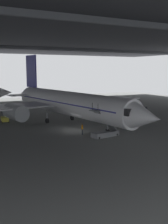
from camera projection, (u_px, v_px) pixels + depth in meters
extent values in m
plane|color=slate|center=(76.00, 130.00, 42.47)|extent=(110.00, 110.00, 0.00)
cube|color=#38383D|center=(44.00, 36.00, 52.12)|extent=(121.00, 99.00, 1.20)
cube|color=#4C4F54|center=(120.00, 22.00, 30.66)|extent=(115.50, 0.50, 0.70)
cube|color=#4C4F54|center=(21.00, 48.00, 66.68)|extent=(115.50, 0.50, 0.70)
cylinder|color=white|center=(69.00, 103.00, 46.32)|extent=(8.20, 30.13, 4.01)
cone|color=white|center=(145.00, 117.00, 32.95)|extent=(4.57, 5.32, 3.93)
cube|color=black|center=(129.00, 110.00, 34.90)|extent=(3.77, 3.26, 0.88)
cone|color=white|center=(27.00, 94.00, 59.63)|extent=(4.28, 6.83, 3.41)
cube|color=navy|center=(31.00, 71.00, 56.86)|extent=(0.86, 4.36, 6.56)
cube|color=white|center=(46.00, 94.00, 58.33)|extent=(5.51, 3.97, 0.16)
cube|color=white|center=(21.00, 95.00, 55.07)|extent=(5.51, 3.97, 0.16)
cube|color=white|center=(98.00, 99.00, 56.28)|extent=(17.62, 9.59, 0.24)
cylinder|color=#9EA3A8|center=(97.00, 105.00, 53.48)|extent=(3.20, 5.51, 2.48)
cylinder|color=#9EA3A8|center=(16.00, 112.00, 43.74)|extent=(3.20, 5.51, 2.48)
cube|color=navy|center=(69.00, 102.00, 46.27)|extent=(7.97, 27.98, 0.16)
cylinder|color=#9EA3A8|center=(108.00, 127.00, 38.68)|extent=(0.20, 0.20, 1.15)
cylinder|color=black|center=(107.00, 132.00, 38.80)|extent=(0.42, 0.93, 0.90)
cylinder|color=#9EA3A8|center=(72.00, 113.00, 50.52)|extent=(0.20, 0.20, 1.15)
cylinder|color=black|center=(72.00, 118.00, 50.64)|extent=(0.42, 0.93, 0.90)
cylinder|color=#9EA3A8|center=(47.00, 116.00, 47.49)|extent=(0.20, 0.20, 1.15)
cylinder|color=black|center=(47.00, 121.00, 47.61)|extent=(0.42, 0.93, 0.90)
cube|color=slate|center=(105.00, 134.00, 38.32)|extent=(4.15, 2.05, 0.70)
cube|color=slate|center=(105.00, 120.00, 38.03)|extent=(3.84, 1.81, 3.19)
cube|color=slate|center=(95.00, 111.00, 36.74)|extent=(1.27, 1.44, 0.12)
cylinder|color=black|center=(98.00, 107.00, 36.19)|extent=(0.06, 0.06, 1.00)
cylinder|color=black|center=(92.00, 106.00, 37.15)|extent=(0.06, 0.06, 1.00)
cylinder|color=black|center=(99.00, 138.00, 36.85)|extent=(0.31, 0.16, 0.30)
cylinder|color=black|center=(93.00, 136.00, 37.97)|extent=(0.31, 0.16, 0.30)
cylinder|color=black|center=(117.00, 135.00, 38.74)|extent=(0.31, 0.16, 0.30)
cylinder|color=black|center=(110.00, 133.00, 39.86)|extent=(0.31, 0.16, 0.30)
cylinder|color=#232838|center=(82.00, 132.00, 39.15)|extent=(0.14, 0.14, 0.83)
cylinder|color=#232838|center=(82.00, 132.00, 39.33)|extent=(0.14, 0.14, 0.83)
cube|color=orange|center=(82.00, 127.00, 39.13)|extent=(0.37, 0.42, 0.59)
cylinder|color=orange|center=(82.00, 127.00, 38.90)|extent=(0.09, 0.09, 0.56)
cylinder|color=orange|center=(82.00, 127.00, 39.36)|extent=(0.09, 0.09, 0.56)
sphere|color=#8C6647|center=(82.00, 124.00, 39.07)|extent=(0.22, 0.22, 0.22)
cone|color=white|center=(3.00, 93.00, 69.96)|extent=(4.79, 4.05, 3.66)
cube|color=yellow|center=(5.00, 119.00, 48.64)|extent=(1.41, 2.31, 0.70)
cylinder|color=black|center=(9.00, 122.00, 48.16)|extent=(0.22, 0.46, 0.44)
cylinder|color=black|center=(2.00, 122.00, 47.75)|extent=(0.22, 0.46, 0.44)
cylinder|color=black|center=(7.00, 120.00, 49.62)|extent=(0.22, 0.46, 0.44)
cylinder|color=black|center=(1.00, 120.00, 49.21)|extent=(0.22, 0.46, 0.44)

